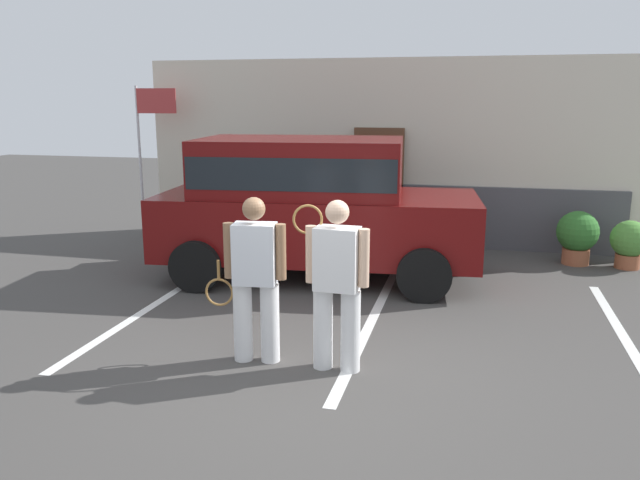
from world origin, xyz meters
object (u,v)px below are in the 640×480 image
object	(u,v)px
tennis_player_woman	(336,283)
flag_pole	(148,133)
potted_plant_by_porch	(577,235)
tennis_player_man	(255,278)
parked_suv	(310,201)
potted_plant_secondary	(629,242)

from	to	relation	value
tennis_player_woman	flag_pole	size ratio (longest dim) A/B	0.60
potted_plant_by_porch	tennis_player_man	bearing A→B (deg)	-127.44
tennis_player_woman	flag_pole	distance (m)	7.04
parked_suv	flag_pole	distance (m)	4.22
potted_plant_by_porch	flag_pole	size ratio (longest dim) A/B	0.30
potted_plant_by_porch	potted_plant_secondary	size ratio (longest dim) A/B	1.14
tennis_player_man	tennis_player_woman	world-z (taller)	tennis_player_woman
tennis_player_man	potted_plant_secondary	world-z (taller)	tennis_player_man
potted_plant_secondary	flag_pole	bearing A→B (deg)	177.82
tennis_player_man	potted_plant_by_porch	xyz separation A→B (m)	(3.72, 4.85, -0.39)
parked_suv	potted_plant_by_porch	xyz separation A→B (m)	(3.96, 1.72, -0.67)
tennis_player_man	potted_plant_by_porch	size ratio (longest dim) A/B	1.95
parked_suv	flag_pole	world-z (taller)	flag_pole
parked_suv	potted_plant_by_porch	distance (m)	4.37
tennis_player_woman	flag_pole	world-z (taller)	flag_pole
parked_suv	potted_plant_secondary	bearing A→B (deg)	13.57
potted_plant_by_porch	potted_plant_secondary	distance (m)	0.76
tennis_player_man	parked_suv	bearing A→B (deg)	-92.77
flag_pole	potted_plant_secondary	bearing A→B (deg)	-2.18
tennis_player_woman	potted_plant_secondary	bearing A→B (deg)	-123.81
potted_plant_secondary	flag_pole	world-z (taller)	flag_pole
potted_plant_secondary	potted_plant_by_porch	bearing A→B (deg)	174.02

